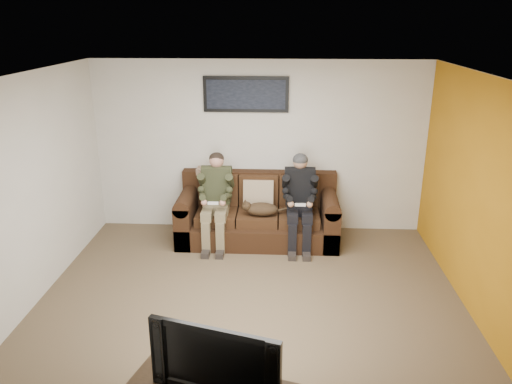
# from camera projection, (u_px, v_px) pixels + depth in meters

# --- Properties ---
(floor) EXTENTS (5.00, 5.00, 0.00)m
(floor) POSITION_uv_depth(u_px,v_px,m) (250.00, 302.00, 5.86)
(floor) COLOR brown
(floor) RESTS_ON ground
(ceiling) EXTENTS (5.00, 5.00, 0.00)m
(ceiling) POSITION_uv_depth(u_px,v_px,m) (249.00, 77.00, 5.00)
(ceiling) COLOR silver
(ceiling) RESTS_ON ground
(wall_back) EXTENTS (5.00, 0.00, 5.00)m
(wall_back) POSITION_uv_depth(u_px,v_px,m) (259.00, 147.00, 7.55)
(wall_back) COLOR beige
(wall_back) RESTS_ON ground
(wall_front) EXTENTS (5.00, 0.00, 5.00)m
(wall_front) POSITION_uv_depth(u_px,v_px,m) (228.00, 314.00, 3.31)
(wall_front) COLOR beige
(wall_front) RESTS_ON ground
(wall_left) EXTENTS (0.00, 4.50, 4.50)m
(wall_left) POSITION_uv_depth(u_px,v_px,m) (26.00, 194.00, 5.55)
(wall_left) COLOR beige
(wall_left) RESTS_ON ground
(wall_right) EXTENTS (0.00, 4.50, 4.50)m
(wall_right) POSITION_uv_depth(u_px,v_px,m) (484.00, 202.00, 5.31)
(wall_right) COLOR beige
(wall_right) RESTS_ON ground
(accent_wall_right) EXTENTS (0.00, 4.50, 4.50)m
(accent_wall_right) POSITION_uv_depth(u_px,v_px,m) (483.00, 202.00, 5.31)
(accent_wall_right) COLOR #AF7011
(accent_wall_right) RESTS_ON ground
(sofa) EXTENTS (2.34, 1.01, 0.96)m
(sofa) POSITION_uv_depth(u_px,v_px,m) (258.00, 215.00, 7.47)
(sofa) COLOR black
(sofa) RESTS_ON ground
(throw_pillow) EXTENTS (0.45, 0.21, 0.44)m
(throw_pillow) POSITION_uv_depth(u_px,v_px,m) (258.00, 194.00, 7.40)
(throw_pillow) COLOR tan
(throw_pillow) RESTS_ON sofa
(throw_blanket) EXTENTS (0.48, 0.23, 0.08)m
(throw_blanket) POSITION_uv_depth(u_px,v_px,m) (213.00, 171.00, 7.58)
(throw_blanket) COLOR #C5AB91
(throw_blanket) RESTS_ON sofa
(person_left) EXTENTS (0.51, 0.87, 1.32)m
(person_left) POSITION_uv_depth(u_px,v_px,m) (216.00, 194.00, 7.18)
(person_left) COLOR #766749
(person_left) RESTS_ON sofa
(person_right) EXTENTS (0.51, 0.86, 1.33)m
(person_right) POSITION_uv_depth(u_px,v_px,m) (300.00, 196.00, 7.12)
(person_right) COLOR black
(person_right) RESTS_ON sofa
(cat) EXTENTS (0.66, 0.26, 0.24)m
(cat) POSITION_uv_depth(u_px,v_px,m) (261.00, 209.00, 7.14)
(cat) COLOR #46301B
(cat) RESTS_ON sofa
(framed_poster) EXTENTS (1.25, 0.05, 0.52)m
(framed_poster) POSITION_uv_depth(u_px,v_px,m) (246.00, 94.00, 7.26)
(framed_poster) COLOR black
(framed_poster) RESTS_ON wall_back
(television) EXTENTS (1.03, 0.41, 0.60)m
(television) POSITION_uv_depth(u_px,v_px,m) (219.00, 354.00, 3.78)
(television) COLOR black
(television) RESTS_ON tv_stand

